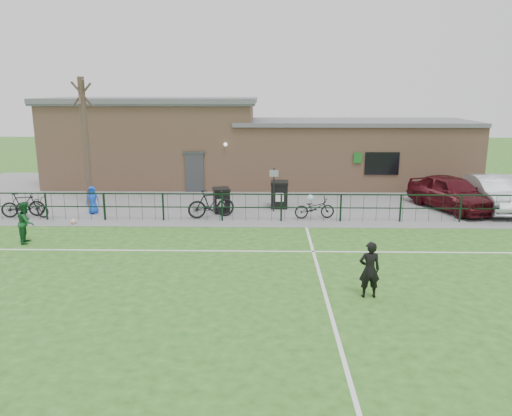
{
  "coord_description": "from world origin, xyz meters",
  "views": [
    {
      "loc": [
        0.37,
        -12.42,
        5.51
      ],
      "look_at": [
        0.0,
        5.0,
        1.3
      ],
      "focal_mm": 35.0,
      "sensor_mm": 36.0,
      "label": 1
    }
  ],
  "objects_px": {
    "spectator_child": "(93,200)",
    "ball_ground": "(73,221)",
    "outfield_player": "(26,222)",
    "bicycle_c": "(32,207)",
    "bicycle_e": "(314,208)",
    "car_maroon": "(451,193)",
    "sign_post": "(274,190)",
    "wheelie_bin_right": "(279,195)",
    "bicycle_d": "(211,204)",
    "bicycle_b": "(23,205)",
    "bare_tree": "(86,144)",
    "car_silver": "(493,193)",
    "wheelie_bin_left": "(221,201)"
  },
  "relations": [
    {
      "from": "car_silver",
      "to": "bicycle_c",
      "type": "height_order",
      "value": "car_silver"
    },
    {
      "from": "wheelie_bin_left",
      "to": "bicycle_b",
      "type": "relative_size",
      "value": 0.58
    },
    {
      "from": "wheelie_bin_right",
      "to": "car_maroon",
      "type": "relative_size",
      "value": 0.25
    },
    {
      "from": "wheelie_bin_right",
      "to": "bicycle_d",
      "type": "bearing_deg",
      "value": -144.93
    },
    {
      "from": "wheelie_bin_right",
      "to": "bicycle_b",
      "type": "bearing_deg",
      "value": -167.81
    },
    {
      "from": "outfield_player",
      "to": "ball_ground",
      "type": "distance_m",
      "value": 2.69
    },
    {
      "from": "car_silver",
      "to": "ball_ground",
      "type": "bearing_deg",
      "value": -169.5
    },
    {
      "from": "car_silver",
      "to": "outfield_player",
      "type": "height_order",
      "value": "car_silver"
    },
    {
      "from": "bicycle_b",
      "to": "spectator_child",
      "type": "xyz_separation_m",
      "value": [
        2.84,
        0.65,
        0.09
      ]
    },
    {
      "from": "bicycle_d",
      "to": "bare_tree",
      "type": "bearing_deg",
      "value": 52.37
    },
    {
      "from": "wheelie_bin_right",
      "to": "ball_ground",
      "type": "xyz_separation_m",
      "value": [
        -8.61,
        -3.11,
        -0.48
      ]
    },
    {
      "from": "car_maroon",
      "to": "bicycle_d",
      "type": "bearing_deg",
      "value": 167.78
    },
    {
      "from": "outfield_player",
      "to": "ball_ground",
      "type": "relative_size",
      "value": 6.33
    },
    {
      "from": "wheelie_bin_right",
      "to": "sign_post",
      "type": "bearing_deg",
      "value": -107.51
    },
    {
      "from": "wheelie_bin_left",
      "to": "ball_ground",
      "type": "bearing_deg",
      "value": -173.11
    },
    {
      "from": "car_silver",
      "to": "bicycle_e",
      "type": "bearing_deg",
      "value": -166.53
    },
    {
      "from": "bicycle_e",
      "to": "spectator_child",
      "type": "relative_size",
      "value": 1.39
    },
    {
      "from": "wheelie_bin_left",
      "to": "spectator_child",
      "type": "distance_m",
      "value": 5.74
    },
    {
      "from": "bare_tree",
      "to": "wheelie_bin_left",
      "type": "relative_size",
      "value": 5.81
    },
    {
      "from": "wheelie_bin_right",
      "to": "bicycle_c",
      "type": "distance_m",
      "value": 11.02
    },
    {
      "from": "wheelie_bin_right",
      "to": "ball_ground",
      "type": "distance_m",
      "value": 9.17
    },
    {
      "from": "bicycle_b",
      "to": "outfield_player",
      "type": "xyz_separation_m",
      "value": [
        1.86,
        -3.6,
        0.21
      ]
    },
    {
      "from": "spectator_child",
      "to": "ball_ground",
      "type": "xyz_separation_m",
      "value": [
        -0.25,
        -1.74,
        -0.52
      ]
    },
    {
      "from": "car_maroon",
      "to": "wheelie_bin_left",
      "type": "bearing_deg",
      "value": 163.06
    },
    {
      "from": "sign_post",
      "to": "ball_ground",
      "type": "distance_m",
      "value": 8.7
    },
    {
      "from": "car_maroon",
      "to": "spectator_child",
      "type": "height_order",
      "value": "car_maroon"
    },
    {
      "from": "car_maroon",
      "to": "bare_tree",
      "type": "bearing_deg",
      "value": 157.95
    },
    {
      "from": "outfield_player",
      "to": "bicycle_c",
      "type": "bearing_deg",
      "value": 10.1
    },
    {
      "from": "bicycle_c",
      "to": "ball_ground",
      "type": "xyz_separation_m",
      "value": [
        2.22,
        -1.1,
        -0.34
      ]
    },
    {
      "from": "sign_post",
      "to": "car_silver",
      "type": "xyz_separation_m",
      "value": [
        10.1,
        0.55,
        -0.23
      ]
    },
    {
      "from": "wheelie_bin_left",
      "to": "sign_post",
      "type": "height_order",
      "value": "sign_post"
    },
    {
      "from": "wheelie_bin_left",
      "to": "bicycle_d",
      "type": "xyz_separation_m",
      "value": [
        -0.36,
        -0.94,
        0.1
      ]
    },
    {
      "from": "bicycle_c",
      "to": "bare_tree",
      "type": "bearing_deg",
      "value": -29.3
    },
    {
      "from": "wheelie_bin_left",
      "to": "bicycle_d",
      "type": "height_order",
      "value": "bicycle_d"
    },
    {
      "from": "wheelie_bin_left",
      "to": "outfield_player",
      "type": "bearing_deg",
      "value": -157.93
    },
    {
      "from": "wheelie_bin_right",
      "to": "spectator_child",
      "type": "height_order",
      "value": "spectator_child"
    },
    {
      "from": "bicycle_b",
      "to": "bicycle_d",
      "type": "xyz_separation_m",
      "value": [
        8.2,
        0.06,
        0.08
      ]
    },
    {
      "from": "bicycle_c",
      "to": "wheelie_bin_left",
      "type": "bearing_deg",
      "value": -70.28
    },
    {
      "from": "bicycle_d",
      "to": "bicycle_e",
      "type": "xyz_separation_m",
      "value": [
        4.46,
        -0.03,
        -0.16
      ]
    },
    {
      "from": "bare_tree",
      "to": "ball_ground",
      "type": "xyz_separation_m",
      "value": [
        0.37,
        -3.15,
        -2.88
      ]
    },
    {
      "from": "bicycle_e",
      "to": "spectator_child",
      "type": "bearing_deg",
      "value": 78.64
    },
    {
      "from": "car_silver",
      "to": "wheelie_bin_left",
      "type": "bearing_deg",
      "value": -174.77
    },
    {
      "from": "bare_tree",
      "to": "wheelie_bin_left",
      "type": "height_order",
      "value": "bare_tree"
    },
    {
      "from": "spectator_child",
      "to": "ball_ground",
      "type": "relative_size",
      "value": 5.16
    },
    {
      "from": "bare_tree",
      "to": "bicycle_e",
      "type": "xyz_separation_m",
      "value": [
        10.45,
        -2.03,
        -2.53
      ]
    },
    {
      "from": "sign_post",
      "to": "bicycle_c",
      "type": "bearing_deg",
      "value": -173.38
    },
    {
      "from": "bare_tree",
      "to": "bicycle_d",
      "type": "xyz_separation_m",
      "value": [
        5.98,
        -1.99,
        -2.36
      ]
    },
    {
      "from": "spectator_child",
      "to": "outfield_player",
      "type": "relative_size",
      "value": 0.82
    },
    {
      "from": "bicycle_e",
      "to": "wheelie_bin_right",
      "type": "bearing_deg",
      "value": 28.54
    },
    {
      "from": "car_maroon",
      "to": "bicycle_c",
      "type": "distance_m",
      "value": 18.82
    }
  ]
}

